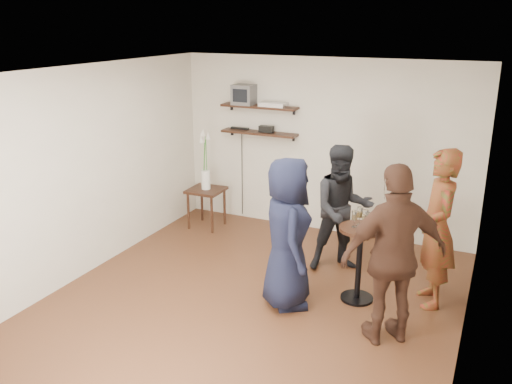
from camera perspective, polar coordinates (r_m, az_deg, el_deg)
room at (r=5.84m, az=-0.40°, el=-0.25°), size 4.58×5.08×2.68m
shelf_upper at (r=8.23m, az=0.35°, el=8.98°), size 1.20×0.25×0.04m
shelf_lower at (r=8.30m, az=0.34°, el=6.25°), size 1.20×0.25×0.04m
crt_monitor at (r=8.31m, az=-1.24°, el=10.23°), size 0.32×0.30×0.30m
dvd_deck at (r=8.13m, az=1.85°, el=9.20°), size 0.40×0.24×0.06m
radio at (r=8.24m, az=1.10°, el=6.64°), size 0.22×0.10×0.10m
power_strip at (r=8.49m, az=-1.71°, el=6.72°), size 0.30×0.05×0.03m
side_table at (r=8.38m, az=-5.26°, el=-0.33°), size 0.52×0.52×0.62m
vase_lilies at (r=8.26m, az=-5.35°, el=2.33°), size 0.19×0.20×0.96m
drinks_table at (r=6.27m, az=10.84°, el=-6.40°), size 0.49×0.49×0.89m
wine_glass_fl at (r=6.10m, az=10.33°, el=-2.51°), size 0.06×0.06×0.19m
wine_glass_fr at (r=6.07m, az=11.68°, el=-2.68°), size 0.06×0.06×0.19m
wine_glass_bl at (r=6.16m, az=10.89°, el=-2.19°), size 0.07×0.07×0.21m
wine_glass_br at (r=6.10m, az=11.44°, el=-2.45°), size 0.07×0.07×0.21m
person_plaid at (r=6.29m, az=18.51°, el=-3.69°), size 0.63×0.77×1.81m
person_dark at (r=6.92m, az=9.06°, el=-1.76°), size 1.00×0.94×1.64m
person_navy at (r=5.97m, az=3.31°, el=-4.38°), size 0.90×1.00×1.72m
person_brown at (r=5.44m, az=14.36°, el=-6.52°), size 1.14×1.00×1.84m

